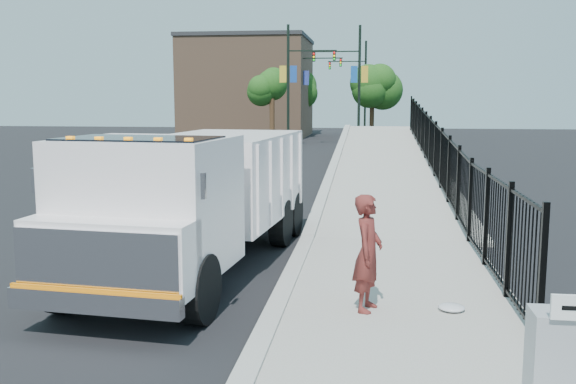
# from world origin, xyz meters

# --- Properties ---
(ground) EXTENTS (120.00, 120.00, 0.00)m
(ground) POSITION_xyz_m (0.00, 0.00, 0.00)
(ground) COLOR black
(ground) RESTS_ON ground
(sidewalk) EXTENTS (3.55, 12.00, 0.12)m
(sidewalk) POSITION_xyz_m (1.93, -2.00, 0.06)
(sidewalk) COLOR #9E998E
(sidewalk) RESTS_ON ground
(curb) EXTENTS (0.30, 12.00, 0.16)m
(curb) POSITION_xyz_m (0.00, -2.00, 0.08)
(curb) COLOR #ADAAA3
(curb) RESTS_ON ground
(ramp) EXTENTS (3.95, 24.06, 3.19)m
(ramp) POSITION_xyz_m (2.12, 16.00, 0.00)
(ramp) COLOR #9E998E
(ramp) RESTS_ON ground
(iron_fence) EXTENTS (0.10, 28.00, 1.80)m
(iron_fence) POSITION_xyz_m (3.55, 12.00, 0.90)
(iron_fence) COLOR black
(iron_fence) RESTS_ON ground
(truck) EXTENTS (3.23, 8.04, 2.69)m
(truck) POSITION_xyz_m (-1.86, 1.30, 1.51)
(truck) COLOR black
(truck) RESTS_ON ground
(worker) EXTENTS (0.55, 0.71, 1.74)m
(worker) POSITION_xyz_m (1.36, -0.92, 0.99)
(worker) COLOR maroon
(worker) RESTS_ON sidewalk
(utility_cabinet) EXTENTS (0.55, 0.40, 1.25)m
(utility_cabinet) POSITION_xyz_m (3.10, -4.45, 0.75)
(utility_cabinet) COLOR gray
(utility_cabinet) RESTS_ON sidewalk
(arrow_sign) EXTENTS (0.35, 0.04, 0.22)m
(arrow_sign) POSITION_xyz_m (3.10, -4.67, 1.48)
(arrow_sign) COLOR white
(arrow_sign) RESTS_ON utility_cabinet
(debris) EXTENTS (0.39, 0.39, 0.10)m
(debris) POSITION_xyz_m (2.61, -0.80, 0.17)
(debris) COLOR silver
(debris) RESTS_ON sidewalk
(light_pole_0) EXTENTS (3.77, 0.22, 8.00)m
(light_pole_0) POSITION_xyz_m (-3.83, 32.49, 4.36)
(light_pole_0) COLOR black
(light_pole_0) RESTS_ON ground
(light_pole_1) EXTENTS (3.78, 0.22, 8.00)m
(light_pole_1) POSITION_xyz_m (0.23, 33.39, 4.36)
(light_pole_1) COLOR black
(light_pole_1) RESTS_ON ground
(light_pole_2) EXTENTS (3.77, 0.22, 8.00)m
(light_pole_2) POSITION_xyz_m (-3.80, 40.54, 4.36)
(light_pole_2) COLOR black
(light_pole_2) RESTS_ON ground
(light_pole_3) EXTENTS (3.77, 0.22, 8.00)m
(light_pole_3) POSITION_xyz_m (0.52, 45.33, 4.36)
(light_pole_3) COLOR black
(light_pole_3) RESTS_ON ground
(tree_0) EXTENTS (2.24, 2.24, 5.12)m
(tree_0) POSITION_xyz_m (-5.47, 34.15, 3.91)
(tree_0) COLOR #382314
(tree_0) RESTS_ON ground
(tree_1) EXTENTS (2.74, 2.74, 5.37)m
(tree_1) POSITION_xyz_m (1.42, 38.62, 3.95)
(tree_1) COLOR #382314
(tree_1) RESTS_ON ground
(tree_2) EXTENTS (3.20, 3.20, 5.60)m
(tree_2) POSITION_xyz_m (-5.01, 46.71, 3.97)
(tree_2) COLOR #382314
(tree_2) RESTS_ON ground
(building) EXTENTS (10.00, 10.00, 8.00)m
(building) POSITION_xyz_m (-9.00, 44.00, 4.00)
(building) COLOR #8C664C
(building) RESTS_ON ground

